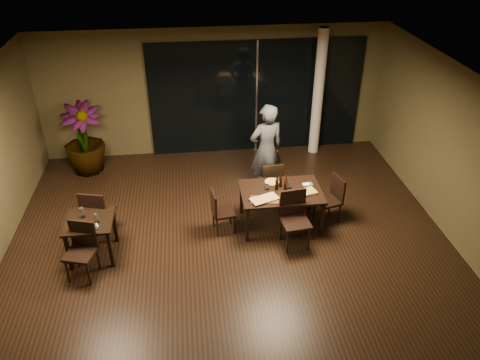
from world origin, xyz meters
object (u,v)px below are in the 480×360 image
(chair_main_left, at_px, (220,210))
(bottle_a, at_px, (277,183))
(chair_main_near, at_px, (294,216))
(bottle_b, at_px, (286,183))
(side_table, at_px, (90,226))
(chair_main_right, at_px, (332,196))
(chair_side_near, at_px, (82,246))
(main_table, at_px, (281,194))
(chair_side_far, at_px, (97,212))
(diner, at_px, (266,150))
(chair_main_far, at_px, (271,180))
(bottle_c, at_px, (281,181))
(potted_plant, at_px, (83,139))

(chair_main_left, relative_size, bottle_a, 3.09)
(chair_main_near, distance_m, bottle_b, 0.66)
(side_table, height_order, chair_main_right, chair_main_right)
(chair_side_near, distance_m, bottle_b, 3.70)
(main_table, bearing_deg, chair_main_right, 2.65)
(chair_main_right, bearing_deg, bottle_b, -103.42)
(chair_main_right, distance_m, chair_side_far, 4.37)
(chair_main_right, xyz_separation_m, diner, (-1.09, 1.15, 0.47))
(side_table, xyz_separation_m, bottle_b, (3.48, 0.51, 0.28))
(chair_main_far, height_order, chair_main_near, chair_main_near)
(side_table, xyz_separation_m, chair_main_right, (4.40, 0.55, -0.11))
(chair_main_left, height_order, bottle_a, bottle_a)
(chair_side_near, bearing_deg, chair_main_left, 36.88)
(main_table, height_order, chair_side_far, chair_side_far)
(chair_main_right, bearing_deg, side_table, -98.74)
(side_table, bearing_deg, bottle_b, 8.31)
(main_table, distance_m, chair_main_left, 1.18)
(chair_main_far, bearing_deg, main_table, 89.52)
(bottle_c, bearing_deg, side_table, -169.43)
(chair_main_far, distance_m, diner, 0.64)
(side_table, bearing_deg, chair_side_near, -100.07)
(chair_side_near, bearing_deg, diner, 48.71)
(chair_main_left, bearing_deg, bottle_a, -90.75)
(chair_side_near, relative_size, potted_plant, 0.61)
(diner, bearing_deg, chair_side_near, 17.01)
(diner, height_order, bottle_c, diner)
(main_table, height_order, chair_main_near, chair_main_near)
(chair_side_far, bearing_deg, side_table, 100.81)
(potted_plant, xyz_separation_m, bottle_b, (4.04, -2.53, 0.10))
(bottle_a, bearing_deg, potted_plant, 147.41)
(main_table, height_order, bottle_b, bottle_b)
(chair_main_right, bearing_deg, chair_main_far, -140.10)
(main_table, bearing_deg, chair_side_near, -164.93)
(chair_main_far, bearing_deg, diner, -87.82)
(main_table, bearing_deg, diner, 94.08)
(main_table, relative_size, bottle_a, 5.38)
(chair_main_far, bearing_deg, chair_main_left, 33.33)
(chair_side_far, distance_m, bottle_a, 3.30)
(main_table, distance_m, bottle_b, 0.24)
(chair_main_far, xyz_separation_m, bottle_b, (0.12, -0.75, 0.39))
(chair_main_far, distance_m, chair_side_near, 3.83)
(main_table, relative_size, chair_main_near, 1.44)
(chair_side_near, xyz_separation_m, bottle_a, (3.40, 0.99, 0.35))
(potted_plant, bearing_deg, diner, -19.12)
(diner, bearing_deg, bottle_c, 79.96)
(chair_side_near, xyz_separation_m, bottle_b, (3.55, 0.94, 0.36))
(chair_main_right, bearing_deg, chair_main_left, -102.47)
(diner, bearing_deg, chair_side_far, 5.02)
(chair_main_near, distance_m, chair_side_near, 3.62)
(chair_main_left, height_order, chair_side_near, chair_side_near)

